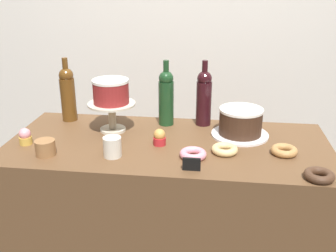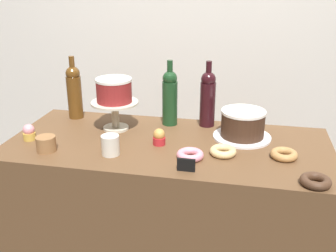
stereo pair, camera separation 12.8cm
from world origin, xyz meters
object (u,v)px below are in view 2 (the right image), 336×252
at_px(chocolate_round_cake, 243,123).
at_px(wine_bottle_amber, 74,91).
at_px(wine_bottle_green, 170,97).
at_px(donut_chocolate, 316,181).
at_px(donut_pink, 190,155).
at_px(donut_glazed, 223,151).
at_px(white_layer_cake, 114,90).
at_px(wine_bottle_dark_red, 208,98).
at_px(coffee_cup_ceramic, 110,145).
at_px(cupcake_caramel, 159,137).
at_px(donut_maple, 284,154).
at_px(price_sign_chalkboard, 186,165).
at_px(cake_stand_pedestal, 115,110).
at_px(cookie_stack, 46,144).
at_px(cupcake_strawberry, 29,132).

xyz_separation_m(chocolate_round_cake, wine_bottle_amber, (-0.87, 0.11, 0.07)).
distance_m(wine_bottle_green, donut_chocolate, 0.82).
bearing_deg(donut_chocolate, donut_pink, 165.22).
distance_m(wine_bottle_amber, donut_glazed, 0.86).
distance_m(white_layer_cake, wine_bottle_dark_red, 0.46).
distance_m(chocolate_round_cake, coffee_cup_ceramic, 0.61).
xyz_separation_m(cupcake_caramel, donut_chocolate, (0.63, -0.24, -0.02)).
xyz_separation_m(cupcake_caramel, donut_glazed, (0.29, -0.05, -0.02)).
xyz_separation_m(wine_bottle_dark_red, donut_maple, (0.35, -0.31, -0.13)).
bearing_deg(cupcake_caramel, price_sign_chalkboard, -55.07).
relative_size(cake_stand_pedestal, white_layer_cake, 1.32).
distance_m(wine_bottle_amber, price_sign_chalkboard, 0.83).
relative_size(cupcake_caramel, donut_chocolate, 0.66).
xyz_separation_m(white_layer_cake, coffee_cup_ceramic, (0.07, -0.28, -0.15)).
xyz_separation_m(cake_stand_pedestal, white_layer_cake, (0.00, 0.00, 0.10)).
bearing_deg(cake_stand_pedestal, chocolate_round_cake, 1.19).
relative_size(white_layer_cake, donut_chocolate, 1.53).
height_order(donut_pink, donut_chocolate, same).
relative_size(donut_chocolate, cookie_stack, 1.33).
height_order(wine_bottle_dark_red, donut_chocolate, wine_bottle_dark_red).
bearing_deg(donut_chocolate, wine_bottle_green, 141.95).
bearing_deg(donut_glazed, chocolate_round_cake, 70.43).
bearing_deg(donut_chocolate, wine_bottle_amber, 156.53).
relative_size(donut_maple, donut_pink, 1.00).
relative_size(cupcake_caramel, cupcake_strawberry, 1.00).
bearing_deg(cupcake_strawberry, donut_chocolate, -7.95).
bearing_deg(donut_pink, chocolate_round_cake, 52.65).
bearing_deg(coffee_cup_ceramic, wine_bottle_green, 66.87).
distance_m(wine_bottle_dark_red, cupcake_strawberry, 0.86).
distance_m(cake_stand_pedestal, wine_bottle_green, 0.28).
height_order(donut_glazed, cookie_stack, cookie_stack).
xyz_separation_m(wine_bottle_amber, price_sign_chalkboard, (0.67, -0.48, -0.12)).
height_order(cake_stand_pedestal, wine_bottle_green, wine_bottle_green).
relative_size(donut_pink, price_sign_chalkboard, 1.60).
xyz_separation_m(donut_maple, donut_chocolate, (0.10, -0.21, 0.00)).
distance_m(donut_maple, donut_glazed, 0.25).
distance_m(wine_bottle_dark_red, coffee_cup_ceramic, 0.56).
distance_m(wine_bottle_green, cupcake_strawberry, 0.68).
height_order(chocolate_round_cake, donut_chocolate, chocolate_round_cake).
bearing_deg(wine_bottle_green, chocolate_round_cake, -16.65).
xyz_separation_m(chocolate_round_cake, donut_glazed, (-0.07, -0.20, -0.06)).
relative_size(wine_bottle_amber, cookie_stack, 3.87).
bearing_deg(wine_bottle_dark_red, cupcake_caramel, -122.85).
height_order(wine_bottle_green, donut_pink, wine_bottle_green).
distance_m(wine_bottle_dark_red, cookie_stack, 0.79).
height_order(cake_stand_pedestal, price_sign_chalkboard, cake_stand_pedestal).
height_order(wine_bottle_amber, wine_bottle_dark_red, same).
xyz_separation_m(wine_bottle_amber, donut_maple, (1.04, -0.29, -0.13)).
height_order(donut_glazed, price_sign_chalkboard, price_sign_chalkboard).
height_order(donut_maple, donut_chocolate, same).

